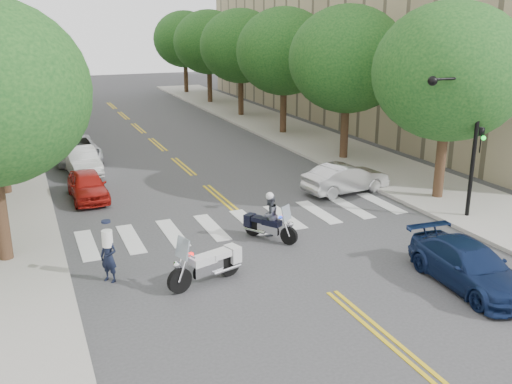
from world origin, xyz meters
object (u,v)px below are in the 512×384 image
motorcycle_police (268,218)px  sedan_blue (469,266)px  motorcycle_parked (211,264)px  convertible (346,178)px  officer_standing (109,257)px

motorcycle_police → sedan_blue: (4.01, -5.73, -0.15)m
motorcycle_parked → convertible: motorcycle_parked is taller
motorcycle_police → officer_standing: (-5.85, -1.28, -0.01)m
officer_standing → convertible: bearing=72.8°
officer_standing → sedan_blue: size_ratio=0.35×
convertible → sedan_blue: (-1.63, -9.69, -0.02)m
motorcycle_parked → officer_standing: size_ratio=1.59×
motorcycle_police → convertible: (5.63, 3.96, -0.13)m
convertible → motorcycle_police: bearing=118.2°
motorcycle_police → sedan_blue: size_ratio=0.44×
motorcycle_police → officer_standing: size_ratio=1.25×
officer_standing → motorcycle_police: bearing=60.6°
sedan_blue → convertible: bearing=84.0°
motorcycle_parked → officer_standing: bearing=48.9°
sedan_blue → officer_standing: bearing=159.2°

